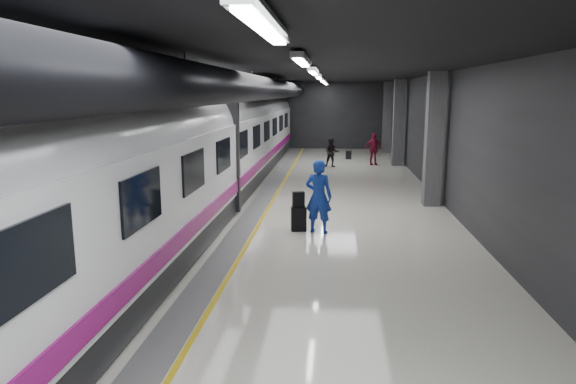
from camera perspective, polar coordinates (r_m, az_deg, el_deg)
name	(u,v)px	position (r m, az deg, el deg)	size (l,w,h in m)	color
ground	(294,216)	(16.15, 0.72, -2.65)	(40.00, 40.00, 0.00)	silver
platform_hall	(288,101)	(16.68, 0.01, 10.05)	(10.02, 40.02, 4.51)	black
train	(191,149)	(16.37, -10.71, 4.70)	(3.05, 38.00, 4.05)	black
traveler_main	(319,196)	(14.04, 3.43, -0.49)	(0.74, 0.49, 2.04)	#1746B1
suitcase_main	(299,219)	(14.34, 1.19, -3.01)	(0.42, 0.26, 0.68)	black
shoulder_bag	(298,199)	(14.23, 1.17, -0.82)	(0.33, 0.17, 0.44)	black
traveler_far_a	(332,152)	(26.80, 4.87, 4.40)	(0.73, 0.57, 1.51)	black
traveler_far_b	(373,149)	(27.84, 9.46, 4.74)	(1.00, 0.42, 1.71)	maroon
suitcase_far	(348,155)	(30.14, 6.74, 4.10)	(0.33, 0.21, 0.48)	black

